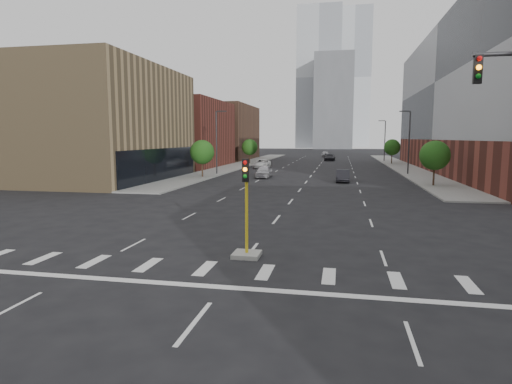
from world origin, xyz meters
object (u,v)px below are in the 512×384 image
(car_mid_right, at_px, (343,176))
(car_distant, at_px, (325,154))
(car_deep_right, at_px, (330,157))
(car_far_left, at_px, (262,164))
(median_traffic_signal, at_px, (246,236))
(car_near_left, at_px, (264,172))

(car_mid_right, distance_m, car_distant, 67.16)
(car_deep_right, bearing_deg, car_mid_right, -82.83)
(car_deep_right, relative_size, car_distant, 1.11)
(car_mid_right, bearing_deg, car_far_left, 123.16)
(median_traffic_signal, xyz_separation_m, car_far_left, (-9.44, 55.19, -0.20))
(car_far_left, xyz_separation_m, car_deep_right, (10.94, 26.54, 0.01))
(car_deep_right, xyz_separation_m, car_distant, (-1.71, 19.40, 0.04))
(car_far_left, relative_size, car_deep_right, 1.03)
(car_mid_right, bearing_deg, car_deep_right, 93.40)
(car_near_left, distance_m, car_deep_right, 44.57)
(car_near_left, height_order, car_far_left, car_near_left)
(car_near_left, height_order, car_distant, car_distant)
(car_near_left, distance_m, car_mid_right, 10.98)
(car_mid_right, xyz_separation_m, car_deep_right, (-2.82, 47.61, 0.04))
(car_distant, bearing_deg, car_deep_right, -87.07)
(car_far_left, relative_size, car_distant, 1.15)
(car_far_left, bearing_deg, car_near_left, -79.09)
(car_near_left, bearing_deg, median_traffic_signal, -82.46)
(car_far_left, bearing_deg, car_mid_right, -57.07)
(median_traffic_signal, distance_m, car_mid_right, 34.40)
(car_distant, bearing_deg, median_traffic_signal, -91.99)
(car_deep_right, bearing_deg, car_distant, 98.82)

